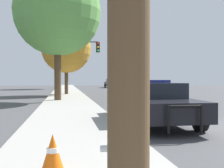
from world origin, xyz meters
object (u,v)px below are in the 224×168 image
tree_sidewalk_far (58,53)px  traffic_cone (53,152)px  car_background_oncoming (136,86)px  car_background_distant (112,83)px  police_car (152,102)px  tree_sidewalk_near (58,12)px  fire_hydrant (120,145)px  tree_sidewalk_mid (66,48)px  traffic_light (75,56)px

tree_sidewalk_far → traffic_cone: 38.31m
car_background_oncoming → car_background_distant: size_ratio=1.08×
police_car → car_background_distant: (4.83, 37.02, 0.03)m
tree_sidewalk_near → traffic_cone: tree_sidewalk_near is taller
fire_hydrant → car_background_oncoming: bearing=75.0°
tree_sidewalk_far → car_background_distant: bearing=23.4°
police_car → tree_sidewalk_mid: (-2.74, 16.53, 3.49)m
traffic_light → traffic_cone: 20.21m
car_background_oncoming → tree_sidewalk_far: bearing=-55.3°
car_background_oncoming → tree_sidewalk_far: 16.21m
tree_sidewalk_far → police_car: bearing=-83.5°
tree_sidewalk_far → tree_sidewalk_mid: bearing=-86.3°
police_car → tree_sidewalk_mid: 17.12m
police_car → tree_sidewalk_near: bearing=-70.3°
tree_sidewalk_mid → tree_sidewalk_near: 7.25m
fire_hydrant → tree_sidewalk_mid: size_ratio=0.12×
fire_hydrant → tree_sidewalk_mid: (-0.65, 21.49, 3.71)m
tree_sidewalk_mid → tree_sidewalk_near: size_ratio=0.75×
police_car → tree_sidewalk_mid: bearing=-80.2°
car_background_distant → tree_sidewalk_far: bearing=-158.1°
traffic_light → tree_sidewalk_mid: tree_sidewalk_mid is taller
car_background_oncoming → tree_sidewalk_mid: 9.03m
tree_sidewalk_mid → car_background_oncoming: bearing=26.7°
fire_hydrant → car_background_oncoming: car_background_oncoming is taller
car_background_oncoming → car_background_distant: bearing=-89.0°
traffic_light → fire_hydrant: bearing=-90.2°
tree_sidewalk_far → traffic_cone: tree_sidewalk_far is taller
police_car → car_background_oncoming: bearing=-102.7°
traffic_light → car_background_oncoming: (6.72, 5.04, -2.76)m
fire_hydrant → traffic_light: size_ratio=0.16×
car_background_oncoming → traffic_cone: 26.17m
police_car → car_background_oncoming: (4.69, 20.28, -0.01)m
traffic_light → car_background_oncoming: 8.84m
police_car → car_background_oncoming: police_car is taller
traffic_light → tree_sidewalk_mid: (-0.72, 1.30, 0.75)m
tree_sidewalk_far → tree_sidewalk_mid: size_ratio=1.19×
tree_sidewalk_far → tree_sidewalk_mid: tree_sidewalk_far is taller
police_car → traffic_light: size_ratio=1.07×
traffic_light → car_background_oncoming: size_ratio=1.00×
car_background_oncoming → car_background_distant: 16.74m
police_car → traffic_light: 15.61m
car_background_oncoming → tree_sidewalk_mid: bearing=28.3°
police_car → tree_sidewalk_near: 11.26m
traffic_light → tree_sidewalk_mid: 1.66m
car_background_distant → traffic_cone: car_background_distant is taller
tree_sidewalk_far → tree_sidewalk_near: size_ratio=0.89×
fire_hydrant → tree_sidewalk_near: bearing=94.9°
fire_hydrant → tree_sidewalk_near: size_ratio=0.09×
traffic_light → tree_sidewalk_near: tree_sidewalk_near is taller
traffic_light → tree_sidewalk_near: (-1.31, -5.75, 2.32)m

